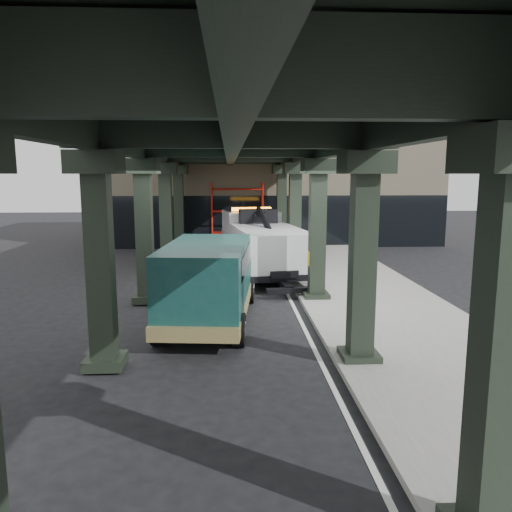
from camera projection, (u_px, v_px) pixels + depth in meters
name	position (u px, v px, depth m)	size (l,w,h in m)	color
ground	(245.00, 318.00, 15.78)	(90.00, 90.00, 0.00)	black
sidewalk	(368.00, 298.00, 17.98)	(5.00, 40.00, 0.15)	gray
lane_stripe	(291.00, 301.00, 17.84)	(0.12, 38.00, 0.01)	silver
viaduct	(231.00, 145.00, 16.84)	(7.40, 32.00, 6.40)	black
building	(264.00, 181.00, 34.94)	(22.00, 10.00, 8.00)	#C6B793
scaffolding	(237.00, 214.00, 29.86)	(3.08, 0.88, 4.00)	red
tow_truck	(260.00, 240.00, 23.04)	(3.76, 9.42, 3.01)	black
towed_van	(209.00, 280.00, 14.93)	(2.98, 6.36, 2.50)	#113F3B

